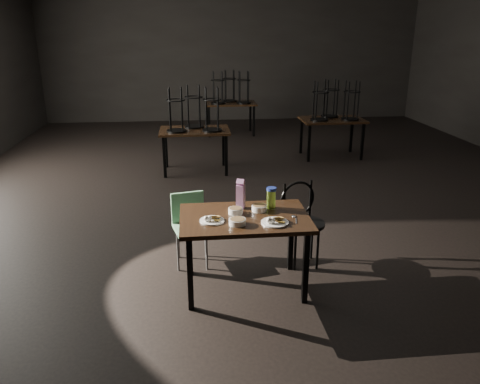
{
  "coord_description": "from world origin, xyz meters",
  "views": [
    {
      "loc": [
        -1.19,
        -6.92,
        2.4
      ],
      "look_at": [
        -0.72,
        -2.53,
        0.85
      ],
      "focal_mm": 35.0,
      "sensor_mm": 36.0,
      "label": 1
    }
  ],
  "objects": [
    {
      "name": "room",
      "position": [
        -0.06,
        0.01,
        2.33
      ],
      "size": [
        12.0,
        12.04,
        3.22
      ],
      "color": "black",
      "rests_on": "ground"
    },
    {
      "name": "bowl_far",
      "position": [
        -0.56,
        -2.81,
        0.78
      ],
      "size": [
        0.14,
        0.14,
        0.06
      ],
      "color": "white",
      "rests_on": "main_table"
    },
    {
      "name": "bentwood_chair",
      "position": [
        -0.05,
        -2.45,
        0.52
      ],
      "size": [
        0.46,
        0.45,
        0.88
      ],
      "rotation": [
        0.0,
        0.0,
        0.28
      ],
      "color": "black",
      "rests_on": "ground"
    },
    {
      "name": "bowl_big",
      "position": [
        -0.8,
        -3.11,
        0.78
      ],
      "size": [
        0.15,
        0.15,
        0.05
      ],
      "color": "white",
      "rests_on": "main_table"
    },
    {
      "name": "bg_table_left",
      "position": [
        -1.12,
        1.07,
        0.78
      ],
      "size": [
        1.2,
        0.8,
        1.48
      ],
      "color": "black",
      "rests_on": "ground"
    },
    {
      "name": "bowl_near",
      "position": [
        -0.79,
        -2.85,
        0.78
      ],
      "size": [
        0.14,
        0.14,
        0.05
      ],
      "color": "white",
      "rests_on": "main_table"
    },
    {
      "name": "juice_carton",
      "position": [
        -0.73,
        -2.71,
        0.89
      ],
      "size": [
        0.1,
        0.1,
        0.29
      ],
      "color": "#7F1774",
      "rests_on": "main_table"
    },
    {
      "name": "school_chair",
      "position": [
        -1.23,
        -2.32,
        0.46
      ],
      "size": [
        0.42,
        0.42,
        0.76
      ],
      "rotation": [
        0.0,
        0.0,
        0.22
      ],
      "color": "#659D72",
      "rests_on": "ground"
    },
    {
      "name": "water_bottle",
      "position": [
        -0.43,
        -2.74,
        0.86
      ],
      "size": [
        0.1,
        0.1,
        0.21
      ],
      "color": "#92BE38",
      "rests_on": "main_table"
    },
    {
      "name": "bg_table_far",
      "position": [
        -0.23,
        4.13,
        0.78
      ],
      "size": [
        1.2,
        0.8,
        1.48
      ],
      "color": "black",
      "rests_on": "ground"
    },
    {
      "name": "spoon",
      "position": [
        -0.26,
        -3.0,
        0.75
      ],
      "size": [
        0.05,
        0.2,
        0.01
      ],
      "color": "silver",
      "rests_on": "main_table"
    },
    {
      "name": "bg_table_right",
      "position": [
        1.55,
        1.81,
        0.78
      ],
      "size": [
        1.2,
        0.8,
        1.48
      ],
      "color": "black",
      "rests_on": "ground"
    },
    {
      "name": "plate_right",
      "position": [
        -0.47,
        -3.12,
        0.77
      ],
      "size": [
        0.25,
        0.25,
        0.08
      ],
      "color": "white",
      "rests_on": "main_table"
    },
    {
      "name": "main_table",
      "position": [
        -0.72,
        -2.93,
        0.67
      ],
      "size": [
        1.2,
        0.8,
        0.75
      ],
      "color": "black",
      "rests_on": "ground"
    },
    {
      "name": "plate_left",
      "position": [
        -1.02,
        -3.02,
        0.77
      ],
      "size": [
        0.22,
        0.22,
        0.07
      ],
      "color": "white",
      "rests_on": "main_table"
    }
  ]
}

